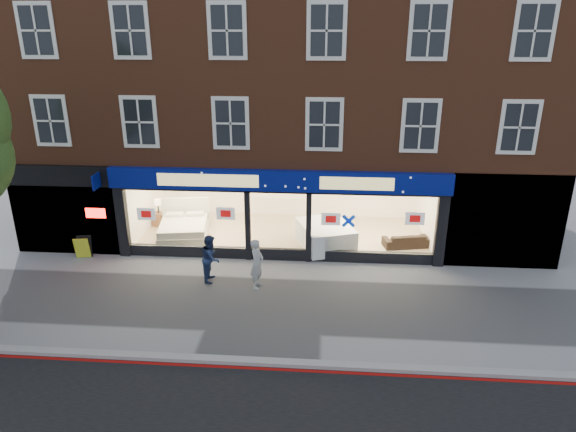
# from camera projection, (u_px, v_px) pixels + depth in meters

# --- Properties ---
(ground) EXTENTS (120.00, 120.00, 0.00)m
(ground) POSITION_uv_depth(u_px,v_px,m) (269.00, 303.00, 15.24)
(ground) COLOR gray
(ground) RESTS_ON ground
(kerb_line) EXTENTS (60.00, 0.10, 0.01)m
(kerb_line) POSITION_uv_depth(u_px,v_px,m) (254.00, 368.00, 12.34)
(kerb_line) COLOR #8C0A07
(kerb_line) RESTS_ON ground
(kerb_stone) EXTENTS (60.00, 0.25, 0.12)m
(kerb_stone) POSITION_uv_depth(u_px,v_px,m) (255.00, 361.00, 12.51)
(kerb_stone) COLOR gray
(kerb_stone) RESTS_ON ground
(showroom_floor) EXTENTS (11.00, 4.50, 0.10)m
(showroom_floor) POSITION_uv_depth(u_px,v_px,m) (284.00, 234.00, 20.12)
(showroom_floor) COLOR tan
(showroom_floor) RESTS_ON ground
(building) EXTENTS (19.00, 8.26, 10.30)m
(building) POSITION_uv_depth(u_px,v_px,m) (287.00, 56.00, 19.38)
(building) COLOR brown
(building) RESTS_ON ground
(display_bed) EXTENTS (2.16, 2.48, 1.26)m
(display_bed) POSITION_uv_depth(u_px,v_px,m) (184.00, 228.00, 19.67)
(display_bed) COLOR beige
(display_bed) RESTS_ON showroom_floor
(bedside_table) EXTENTS (0.56, 0.56, 0.55)m
(bedside_table) POSITION_uv_depth(u_px,v_px,m) (159.00, 219.00, 20.79)
(bedside_table) COLOR brown
(bedside_table) RESTS_ON showroom_floor
(mattress_stack) EXTENTS (2.33, 2.59, 0.85)m
(mattress_stack) POSITION_uv_depth(u_px,v_px,m) (325.00, 235.00, 18.79)
(mattress_stack) COLOR silver
(mattress_stack) RESTS_ON showroom_floor
(sofa) EXTENTS (1.78, 0.99, 0.49)m
(sofa) POSITION_uv_depth(u_px,v_px,m) (406.00, 240.00, 18.84)
(sofa) COLOR black
(sofa) RESTS_ON showroom_floor
(a_board) EXTENTS (0.57, 0.42, 0.79)m
(a_board) POSITION_uv_depth(u_px,v_px,m) (83.00, 247.00, 18.12)
(a_board) COLOR #CCD325
(a_board) RESTS_ON ground
(pedestrian_grey) EXTENTS (0.50, 0.66, 1.61)m
(pedestrian_grey) POSITION_uv_depth(u_px,v_px,m) (257.00, 264.00, 15.92)
(pedestrian_grey) COLOR #9C9FA3
(pedestrian_grey) RESTS_ON ground
(pedestrian_blue) EXTENTS (0.59, 0.76, 1.55)m
(pedestrian_blue) POSITION_uv_depth(u_px,v_px,m) (211.00, 258.00, 16.39)
(pedestrian_blue) COLOR #1B284E
(pedestrian_blue) RESTS_ON ground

